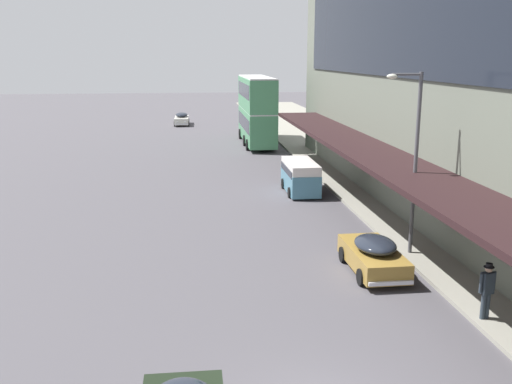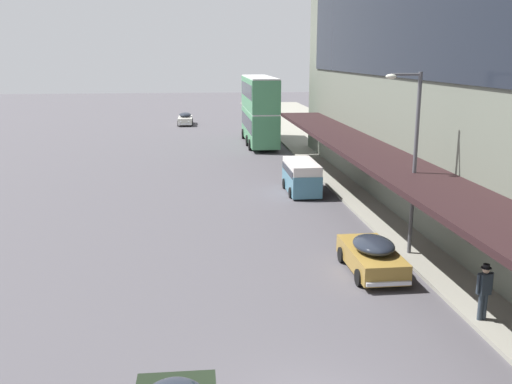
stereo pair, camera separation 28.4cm
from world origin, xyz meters
name	(u,v)px [view 1 (the left image)]	position (x,y,z in m)	size (l,w,h in m)	color
transit_bus_kerbside_front	(256,108)	(3.77, 42.55, 3.42)	(2.75, 11.47, 6.36)	#488E5E
sedan_oncoming_front	(373,255)	(4.26, 9.10, 0.74)	(1.90, 4.23, 1.49)	olive
sedan_lead_near	(182,119)	(-3.41, 59.13, 0.74)	(1.87, 4.95, 1.49)	beige
vw_van	(300,175)	(4.05, 22.73, 1.10)	(1.93, 4.56, 1.96)	teal
pedestrian_at_kerb	(487,288)	(6.41, 4.49, 1.18)	(0.60, 0.33, 1.86)	#2B353F
street_lamp	(413,152)	(6.28, 10.78, 4.49)	(1.50, 0.28, 7.53)	#4C4C51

